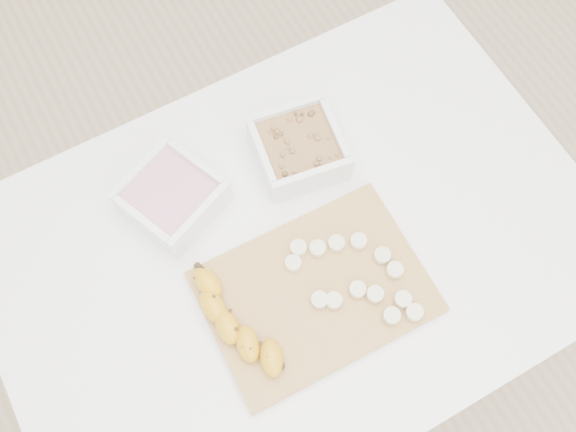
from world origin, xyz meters
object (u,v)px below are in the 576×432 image
bowl_yogurt (172,197)px  banana (237,324)px  cutting_board (315,292)px  table (296,263)px  bowl_granola (299,148)px

bowl_yogurt → banana: 0.24m
cutting_board → banana: bearing=176.9°
table → bowl_yogurt: size_ratio=5.42×
bowl_yogurt → bowl_granola: same height
table → banana: size_ratio=4.93×
table → banana: (-0.15, -0.08, 0.13)m
table → bowl_granola: 0.21m
table → banana: bearing=-152.0°
cutting_board → banana: banana is taller
table → bowl_granola: bearing=59.8°
bowl_yogurt → bowl_granola: (0.23, -0.02, 0.00)m
table → cutting_board: bearing=-99.9°
bowl_yogurt → banana: (-0.00, -0.24, -0.00)m
bowl_granola → bowl_yogurt: bearing=174.5°
banana → cutting_board: bearing=-3.6°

